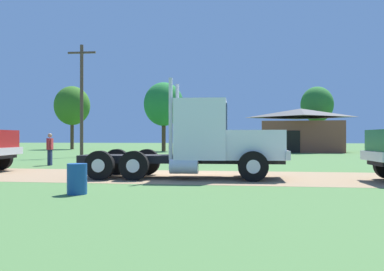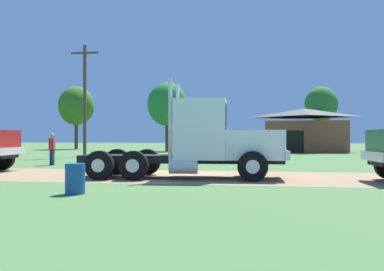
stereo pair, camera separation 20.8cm
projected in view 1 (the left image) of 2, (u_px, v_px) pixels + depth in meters
name	position (u px, v px, depth m)	size (l,w,h in m)	color
ground_plane	(169.00, 176.00, 16.75)	(200.00, 200.00, 0.00)	#476F39
dirt_track	(169.00, 176.00, 16.75)	(120.00, 5.85, 0.01)	#947655
truck_foreground_white	(207.00, 142.00, 15.98)	(7.79, 2.90, 3.65)	black
visitor_far_side	(50.00, 148.00, 23.28)	(0.35, 0.64, 1.75)	#B22D33
steel_barrel	(77.00, 179.00, 11.44)	(0.53, 0.53, 0.82)	#19478C
shed_building	(301.00, 131.00, 45.23)	(8.63, 7.60, 4.59)	brown
utility_pole_near	(82.00, 98.00, 33.03)	(2.20, 0.26, 8.69)	#4F3B30
tree_left	(72.00, 106.00, 55.26)	(4.58, 4.58, 8.16)	#513823
tree_mid	(164.00, 104.00, 47.14)	(4.37, 4.37, 7.61)	#513823
tree_right	(317.00, 105.00, 51.10)	(3.87, 3.87, 7.61)	#513823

